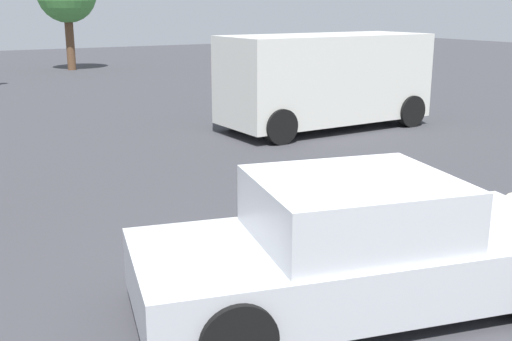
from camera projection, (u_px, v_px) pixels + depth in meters
The scene contains 3 objects.
ground_plane at pixel (370, 308), 6.03m from camera, with size 80.00×80.00×0.00m, color #38383D.
sedan_foreground at pixel (359, 248), 5.96m from camera, with size 4.62×2.67×1.29m.
van_white at pixel (325, 78), 14.63m from camera, with size 5.04×2.23×2.20m.
Camera 1 is at (-3.72, -4.17, 2.83)m, focal length 43.72 mm.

